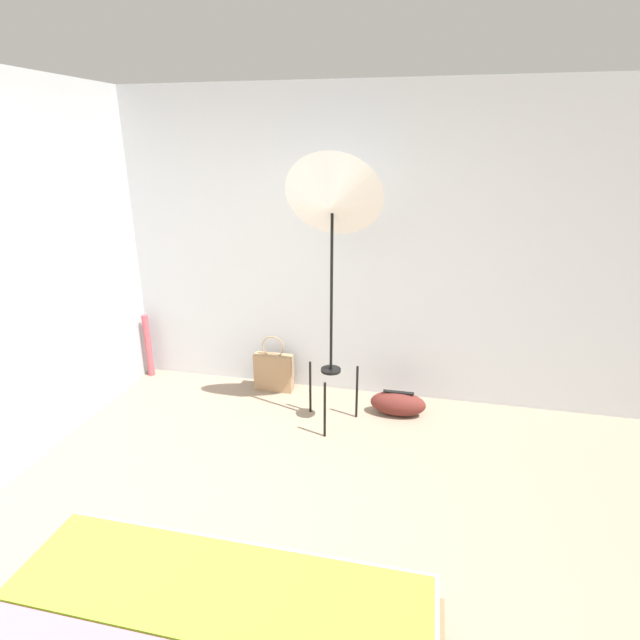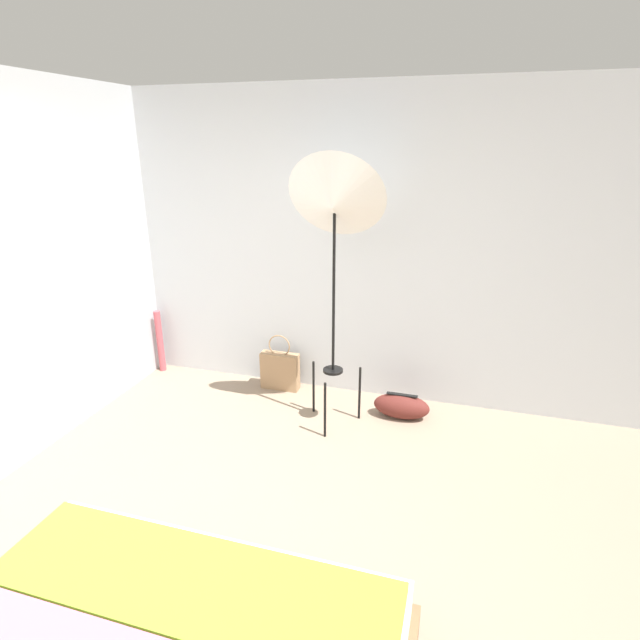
{
  "view_description": "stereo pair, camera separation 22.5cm",
  "coord_description": "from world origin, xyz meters",
  "views": [
    {
      "loc": [
        0.98,
        -1.64,
        2.15
      ],
      "look_at": [
        0.26,
        1.59,
        0.97
      ],
      "focal_mm": 28.0,
      "sensor_mm": 36.0,
      "label": 1
    },
    {
      "loc": [
        1.2,
        -1.58,
        2.15
      ],
      "look_at": [
        0.26,
        1.59,
        0.97
      ],
      "focal_mm": 28.0,
      "sensor_mm": 36.0,
      "label": 2
    }
  ],
  "objects": [
    {
      "name": "ground_plane",
      "position": [
        0.0,
        0.0,
        0.0
      ],
      "size": [
        14.0,
        14.0,
        0.0
      ],
      "primitive_type": "plane",
      "color": "gray"
    },
    {
      "name": "wall_back",
      "position": [
        0.0,
        2.45,
        1.3
      ],
      "size": [
        8.0,
        0.05,
        2.6
      ],
      "color": "#B7BCC1",
      "rests_on": "ground_plane"
    },
    {
      "name": "paper_roll",
      "position": [
        -1.58,
        2.31,
        0.31
      ],
      "size": [
        0.06,
        0.06,
        0.62
      ],
      "color": "#BC4C56",
      "rests_on": "ground_plane"
    },
    {
      "name": "photo_umbrella",
      "position": [
        0.29,
        1.85,
        1.73
      ],
      "size": [
        0.71,
        0.49,
        2.1
      ],
      "color": "black",
      "rests_on": "ground_plane"
    },
    {
      "name": "wall_side_left",
      "position": [
        -1.68,
        1.0,
        1.3
      ],
      "size": [
        0.05,
        8.0,
        2.6
      ],
      "color": "#B7BCC1",
      "rests_on": "ground_plane"
    },
    {
      "name": "duffel_bag",
      "position": [
        0.82,
        2.08,
        0.1
      ],
      "size": [
        0.46,
        0.2,
        0.21
      ],
      "color": "#5B231E",
      "rests_on": "ground_plane"
    },
    {
      "name": "tote_bag",
      "position": [
        -0.32,
        2.28,
        0.18
      ],
      "size": [
        0.35,
        0.11,
        0.53
      ],
      "color": "#9E7A56",
      "rests_on": "ground_plane"
    }
  ]
}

